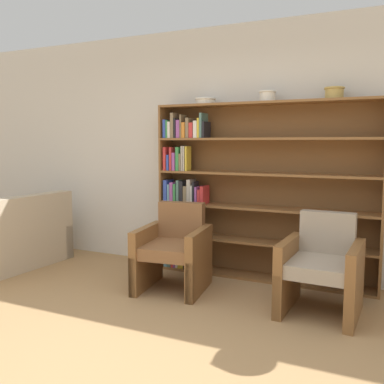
% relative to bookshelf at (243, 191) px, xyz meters
% --- Properties ---
extents(ground_plane, '(24.00, 24.00, 0.00)m').
position_rel_bookshelf_xyz_m(ground_plane, '(-0.03, -2.29, -0.95)').
color(ground_plane, '#A87F51').
extents(wall_back, '(12.00, 0.06, 2.75)m').
position_rel_bookshelf_xyz_m(wall_back, '(-0.03, 0.17, 0.43)').
color(wall_back, silver).
rests_on(wall_back, ground).
extents(bookshelf, '(2.37, 0.30, 1.88)m').
position_rel_bookshelf_xyz_m(bookshelf, '(0.00, 0.00, 0.00)').
color(bookshelf, brown).
rests_on(bookshelf, ground).
extents(bowl_brass, '(0.23, 0.23, 0.07)m').
position_rel_bookshelf_xyz_m(bowl_brass, '(-0.44, -0.02, 0.98)').
color(bowl_brass, silver).
rests_on(bowl_brass, bookshelf).
extents(bowl_copper, '(0.18, 0.18, 0.11)m').
position_rel_bookshelf_xyz_m(bowl_copper, '(0.25, -0.02, 1.00)').
color(bowl_copper, silver).
rests_on(bowl_copper, bookshelf).
extents(bowl_cream, '(0.20, 0.20, 0.11)m').
position_rel_bookshelf_xyz_m(bowl_cream, '(0.91, -0.02, 1.00)').
color(bowl_cream, tan).
rests_on(bowl_cream, bookshelf).
extents(armchair_leather, '(0.72, 0.75, 0.85)m').
position_rel_bookshelf_xyz_m(armchair_leather, '(-0.49, -0.69, -0.56)').
color(armchair_leather, brown).
rests_on(armchair_leather, ground).
extents(armchair_cushioned, '(0.67, 0.71, 0.85)m').
position_rel_bookshelf_xyz_m(armchair_cushioned, '(0.94, -0.69, -0.56)').
color(armchair_cushioned, brown).
rests_on(armchair_cushioned, ground).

